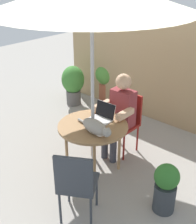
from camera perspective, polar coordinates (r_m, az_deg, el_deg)
ground_plane at (r=4.24m, az=-0.91°, el=-11.00°), size 14.00×14.00×0.00m
fence_back at (r=5.17m, az=13.45°, el=7.83°), size 4.51×0.08×1.96m
patio_table at (r=3.88m, az=-0.98°, el=-3.39°), size 0.91×0.91×0.72m
chair_occupied at (r=4.42m, az=5.36°, el=-1.12°), size 0.40×0.40×0.91m
chair_empty at (r=3.21m, az=-4.19°, el=-13.14°), size 0.55×0.55×0.91m
person_seated at (r=4.23m, az=4.17°, el=0.15°), size 0.48×0.48×1.25m
laptop at (r=3.96m, az=0.94°, el=-0.51°), size 0.31×0.26×0.21m
cat at (r=3.62m, az=-0.42°, el=-2.98°), size 0.64×0.25×0.17m
potted_plant_near_fence at (r=3.54m, az=12.83°, el=-13.83°), size 0.29×0.29×0.63m
potted_plant_by_chair at (r=5.95m, az=-4.80°, el=5.59°), size 0.45×0.45×0.80m
potted_plant_corner at (r=6.19m, az=1.69°, el=6.37°), size 0.47×0.47×0.77m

